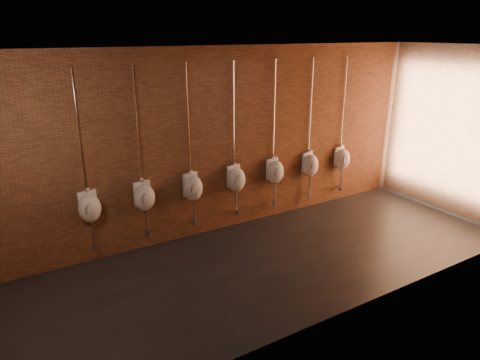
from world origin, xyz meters
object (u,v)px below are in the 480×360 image
object	(u,v)px
urinal_1	(144,196)
urinal_5	(310,164)
urinal_2	(193,187)
urinal_4	(275,171)
urinal_6	(342,158)
urinal_0	(89,207)
urinal_3	(236,179)

from	to	relation	value
urinal_1	urinal_5	distance (m)	3.36
urinal_2	urinal_4	bearing A→B (deg)	0.00
urinal_2	urinal_4	world-z (taller)	same
urinal_5	urinal_6	world-z (taller)	same
urinal_1	urinal_4	size ratio (longest dim) A/B	1.00
urinal_5	urinal_1	bearing A→B (deg)	180.00
urinal_2	urinal_6	xyz separation A→B (m)	(3.36, 0.00, 0.00)
urinal_2	urinal_6	size ratio (longest dim) A/B	1.00
urinal_0	urinal_4	size ratio (longest dim) A/B	1.00
urinal_3	urinal_0	bearing A→B (deg)	180.00
urinal_1	urinal_3	distance (m)	1.68
urinal_0	urinal_6	xyz separation A→B (m)	(5.05, 0.00, 0.00)
urinal_1	urinal_6	world-z (taller)	same
urinal_1	urinal_4	distance (m)	2.52
urinal_5	urinal_3	bearing A→B (deg)	180.00
urinal_2	urinal_6	world-z (taller)	same
urinal_3	urinal_5	xyz separation A→B (m)	(1.68, 0.00, 0.00)
urinal_3	urinal_4	world-z (taller)	same
urinal_1	urinal_3	xyz separation A→B (m)	(1.68, 0.00, 0.00)
urinal_1	urinal_6	distance (m)	4.20
urinal_3	urinal_6	xyz separation A→B (m)	(2.52, 0.00, 0.00)
urinal_1	urinal_3	size ratio (longest dim) A/B	1.00
urinal_0	urinal_2	world-z (taller)	same
urinal_6	urinal_1	bearing A→B (deg)	180.00
urinal_5	urinal_6	xyz separation A→B (m)	(0.84, 0.00, 0.00)
urinal_3	urinal_4	size ratio (longest dim) A/B	1.00
urinal_0	urinal_3	xyz separation A→B (m)	(2.52, 0.00, 0.00)
urinal_0	urinal_4	xyz separation A→B (m)	(3.36, 0.00, 0.00)
urinal_3	urinal_5	distance (m)	1.68
urinal_2	urinal_3	size ratio (longest dim) A/B	1.00
urinal_1	urinal_2	bearing A→B (deg)	0.00
urinal_2	urinal_3	world-z (taller)	same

